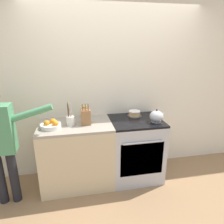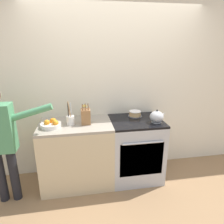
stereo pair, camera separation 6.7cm
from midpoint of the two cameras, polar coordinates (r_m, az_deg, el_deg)
The scene contains 11 objects.
ground_plane at distance 3.02m, azimuth 2.72°, elevation -21.48°, with size 16.00×16.00×0.00m, color #93704C.
wall_back at distance 3.05m, azimuth 0.04°, elevation 6.36°, with size 8.00×0.04×2.60m.
counter_cabinet at distance 2.96m, azimuth -10.61°, elevation -11.72°, with size 0.99×0.66×0.92m.
stove_range at distance 3.07m, azimuth 5.93°, elevation -10.32°, with size 0.74×0.69×0.92m.
layer_cake at distance 3.02m, azimuth 5.82°, elevation -0.48°, with size 0.22×0.22×0.08m.
tea_kettle at distance 2.82m, azimuth 11.96°, elevation -1.25°, with size 0.23×0.19×0.18m.
knife_block at distance 2.71m, azimuth -8.22°, elevation -1.32°, with size 0.12×0.14×0.28m.
utensil_crock at distance 2.71m, azimuth -12.53°, elevation -2.24°, with size 0.10×0.10×0.33m.
fruit_bowl at distance 2.70m, azimuth -17.65°, elevation -3.48°, with size 0.26×0.26×0.11m.
milk_carton at distance 2.92m, azimuth -8.54°, elevation 0.07°, with size 0.07×0.07×0.21m.
person_baker at distance 2.73m, azimuth -29.86°, elevation -6.78°, with size 0.89×0.20×1.49m.
Camera 1 is at (-0.61, -2.24, 1.92)m, focal length 32.00 mm.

